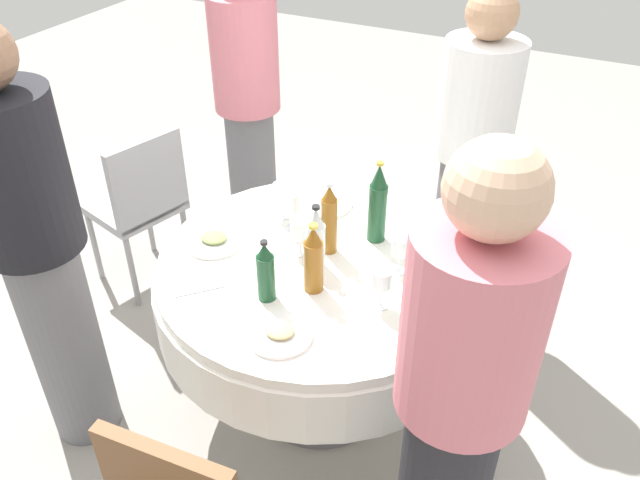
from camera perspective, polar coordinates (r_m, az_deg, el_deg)
ground_plane at (r=2.91m, az=0.00°, el=-13.56°), size 10.00×10.00×0.00m
dining_table at (r=2.50m, az=0.00°, el=-4.64°), size 1.25×1.25×0.74m
bottle_amber_mid at (r=2.38m, az=0.78°, el=1.79°), size 0.06×0.06×0.29m
bottle_green_east at (r=2.36m, az=11.95°, el=0.69°), size 0.06×0.06×0.30m
bottle_green_west at (r=2.13m, az=9.25°, el=-3.59°), size 0.07×0.07×0.28m
bottle_dark_green_far at (r=2.18m, az=-4.80°, el=-2.84°), size 0.06×0.06×0.24m
bottle_amber_front at (r=2.20m, az=-0.58°, el=-1.76°), size 0.07×0.07×0.27m
bottle_clear_near at (r=2.31m, az=-0.36°, el=0.10°), size 0.07×0.07×0.26m
bottle_dark_green_right at (r=2.45m, az=5.10°, el=3.14°), size 0.07×0.07×0.34m
wine_glass_far at (r=2.15m, az=5.44°, el=-3.56°), size 0.07×0.07×0.15m
wine_glass_front at (r=2.39m, az=-1.78°, el=0.86°), size 0.07×0.07×0.14m
wine_glass_near at (r=2.31m, az=7.07°, el=-0.75°), size 0.06×0.06×0.14m
wine_glass_right at (r=2.60m, az=-3.38°, el=4.14°), size 0.07×0.07×0.15m
wine_glass_south at (r=2.52m, az=-2.48°, el=3.25°), size 0.08×0.08×0.17m
plate_south at (r=2.73m, az=0.27°, el=3.28°), size 0.25×0.25×0.02m
plate_rear at (r=2.10m, az=-3.55°, el=-8.22°), size 0.21×0.21×0.04m
plate_left at (r=2.53m, az=-9.31°, el=-0.04°), size 0.23×0.23×0.04m
spoon_east at (r=2.31m, az=-10.44°, el=-4.38°), size 0.14×0.14×0.00m
person_mid at (r=3.00m, az=13.10°, el=7.01°), size 0.34×0.34×1.56m
person_east at (r=2.42m, az=-23.59°, el=-0.90°), size 0.34×0.34×1.68m
person_west at (r=1.78m, az=11.95°, el=-14.27°), size 0.34×0.34×1.63m
person_far at (r=3.45m, az=-6.38°, el=11.94°), size 0.34×0.34×1.61m
chair_right at (r=3.31m, az=-15.52°, el=3.47°), size 0.49×0.49×0.87m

